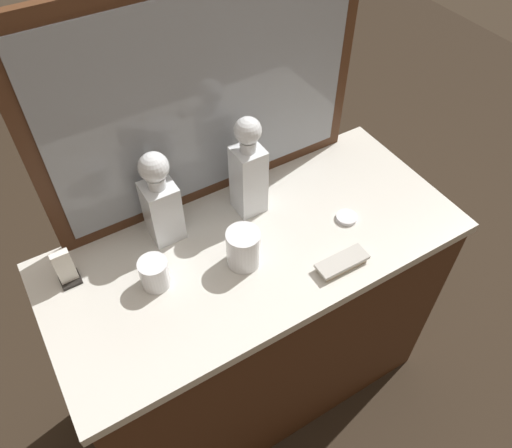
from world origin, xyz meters
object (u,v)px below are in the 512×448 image
object	(u,v)px
crystal_decanter_front	(161,205)
crystal_tumbler_right	(243,249)
silver_brush_rear	(342,263)
porcelain_dish	(347,217)
napkin_holder	(66,269)
crystal_decanter_left	(248,175)
crystal_tumbler_center	(155,274)

from	to	relation	value
crystal_decanter_front	crystal_tumbler_right	world-z (taller)	crystal_decanter_front
silver_brush_rear	porcelain_dish	xyz separation A→B (m)	(0.12, 0.13, -0.01)
porcelain_dish	napkin_holder	distance (m)	0.76
crystal_tumbler_right	porcelain_dish	bearing A→B (deg)	-3.29
crystal_tumbler_right	napkin_holder	distance (m)	0.45
porcelain_dish	napkin_holder	size ratio (longest dim) A/B	0.55
crystal_decanter_left	porcelain_dish	xyz separation A→B (m)	(0.21, -0.18, -0.12)
crystal_tumbler_right	porcelain_dish	size ratio (longest dim) A/B	1.81
crystal_decanter_front	crystal_tumbler_center	size ratio (longest dim) A/B	3.42
crystal_decanter_front	porcelain_dish	size ratio (longest dim) A/B	4.67
silver_brush_rear	crystal_tumbler_center	bearing A→B (deg)	155.43
crystal_decanter_left	crystal_tumbler_right	distance (m)	0.21
crystal_decanter_front	crystal_tumbler_center	distance (m)	0.18
porcelain_dish	crystal_decanter_front	bearing A→B (deg)	155.16
crystal_tumbler_center	porcelain_dish	bearing A→B (deg)	-7.54
napkin_holder	crystal_decanter_front	bearing A→B (deg)	4.02
crystal_decanter_front	crystal_tumbler_center	world-z (taller)	crystal_decanter_front
silver_brush_rear	crystal_decanter_front	bearing A→B (deg)	135.45
crystal_tumbler_center	crystal_tumbler_right	xyz separation A→B (m)	(0.22, -0.05, 0.01)
crystal_decanter_left	napkin_holder	xyz separation A→B (m)	(-0.52, 0.01, -0.08)
crystal_tumbler_center	porcelain_dish	xyz separation A→B (m)	(0.55, -0.07, -0.03)
crystal_tumbler_center	silver_brush_rear	world-z (taller)	crystal_tumbler_center
crystal_decanter_left	crystal_decanter_front	xyz separation A→B (m)	(-0.25, 0.03, -0.01)
crystal_tumbler_center	crystal_tumbler_right	distance (m)	0.23
crystal_tumbler_right	crystal_decanter_left	bearing A→B (deg)	55.59
crystal_decanter_front	crystal_decanter_left	bearing A→B (deg)	-6.95
porcelain_dish	napkin_holder	world-z (taller)	napkin_holder
crystal_decanter_left	silver_brush_rear	world-z (taller)	crystal_decanter_left
crystal_tumbler_right	silver_brush_rear	size ratio (longest dim) A/B	0.76
crystal_tumbler_center	porcelain_dish	size ratio (longest dim) A/B	1.36
napkin_holder	crystal_tumbler_center	bearing A→B (deg)	-33.03
crystal_tumbler_center	napkin_holder	size ratio (longest dim) A/B	0.75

